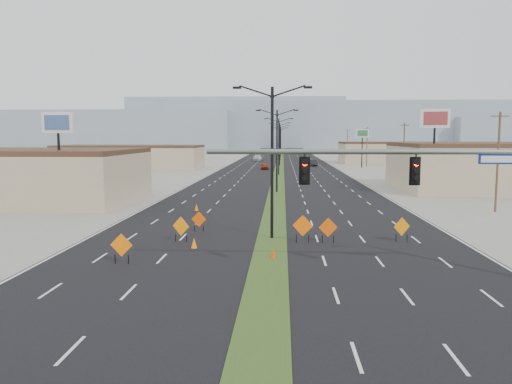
{
  "coord_description": "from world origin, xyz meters",
  "views": [
    {
      "loc": [
        0.69,
        -20.85,
        6.77
      ],
      "look_at": [
        -1.02,
        11.32,
        3.2
      ],
      "focal_mm": 35.0,
      "sensor_mm": 36.0,
      "label": 1
    }
  ],
  "objects_px": {
    "cone_1": "(273,253)",
    "construction_sign_3": "(303,227)",
    "pole_sign_west": "(58,130)",
    "streetlight_3": "(280,143)",
    "cone_2": "(299,222)",
    "streetlight_5": "(281,141)",
    "cone_0": "(194,243)",
    "car_left": "(265,166)",
    "construction_sign_4": "(328,228)",
    "streetlight_0": "(272,157)",
    "construction_sign_1": "(121,246)",
    "car_mid": "(313,163)",
    "streetlight_1": "(277,148)",
    "cone_3": "(196,207)",
    "pole_sign_east_near": "(435,125)",
    "construction_sign_2": "(199,220)",
    "construction_sign_5": "(402,228)",
    "pole_sign_east_far": "(362,136)",
    "construction_sign_0": "(181,227)",
    "streetlight_2": "(279,144)",
    "car_far": "(258,158)",
    "streetlight_6": "(281,140)",
    "streetlight_4": "(280,142)",
    "signal_mast": "(457,181)"
  },
  "relations": [
    {
      "from": "cone_1",
      "to": "streetlight_0",
      "type": "bearing_deg",
      "value": 91.95
    },
    {
      "from": "signal_mast",
      "to": "streetlight_5",
      "type": "distance_m",
      "value": 150.25
    },
    {
      "from": "cone_3",
      "to": "pole_sign_east_near",
      "type": "bearing_deg",
      "value": 27.96
    },
    {
      "from": "construction_sign_5",
      "to": "car_far",
      "type": "bearing_deg",
      "value": 73.78
    },
    {
      "from": "cone_3",
      "to": "streetlight_0",
      "type": "bearing_deg",
      "value": -59.44
    },
    {
      "from": "streetlight_5",
      "to": "cone_0",
      "type": "distance_m",
      "value": 143.39
    },
    {
      "from": "car_left",
      "to": "construction_sign_4",
      "type": "xyz_separation_m",
      "value": [
        6.68,
        -72.43,
        0.32
      ]
    },
    {
      "from": "cone_2",
      "to": "pole_sign_west",
      "type": "distance_m",
      "value": 25.29
    },
    {
      "from": "streetlight_2",
      "to": "streetlight_4",
      "type": "xyz_separation_m",
      "value": [
        0.0,
        56.0,
        0.0
      ]
    },
    {
      "from": "construction_sign_2",
      "to": "cone_1",
      "type": "relative_size",
      "value": 2.46
    },
    {
      "from": "construction_sign_2",
      "to": "cone_0",
      "type": "relative_size",
      "value": 2.27
    },
    {
      "from": "streetlight_3",
      "to": "construction_sign_1",
      "type": "xyz_separation_m",
      "value": [
        -7.87,
        -91.2,
        -4.44
      ]
    },
    {
      "from": "streetlight_5",
      "to": "car_left",
      "type": "relative_size",
      "value": 2.64
    },
    {
      "from": "pole_sign_east_near",
      "to": "car_mid",
      "type": "bearing_deg",
      "value": 110.84
    },
    {
      "from": "pole_sign_east_far",
      "to": "construction_sign_0",
      "type": "bearing_deg",
      "value": -92.69
    },
    {
      "from": "construction_sign_3",
      "to": "car_left",
      "type": "bearing_deg",
      "value": 111.56
    },
    {
      "from": "car_far",
      "to": "pole_sign_west",
      "type": "bearing_deg",
      "value": -96.61
    },
    {
      "from": "construction_sign_4",
      "to": "streetlight_4",
      "type": "bearing_deg",
      "value": 80.41
    },
    {
      "from": "streetlight_0",
      "to": "construction_sign_0",
      "type": "height_order",
      "value": "streetlight_0"
    },
    {
      "from": "construction_sign_5",
      "to": "cone_2",
      "type": "relative_size",
      "value": 2.34
    },
    {
      "from": "streetlight_6",
      "to": "streetlight_4",
      "type": "bearing_deg",
      "value": -90.0
    },
    {
      "from": "streetlight_6",
      "to": "cone_0",
      "type": "bearing_deg",
      "value": -91.56
    },
    {
      "from": "car_left",
      "to": "cone_1",
      "type": "xyz_separation_m",
      "value": [
        3.25,
        -76.69,
        -0.35
      ]
    },
    {
      "from": "cone_0",
      "to": "cone_3",
      "type": "distance_m",
      "value": 15.63
    },
    {
      "from": "signal_mast",
      "to": "cone_1",
      "type": "height_order",
      "value": "signal_mast"
    },
    {
      "from": "streetlight_0",
      "to": "cone_2",
      "type": "height_order",
      "value": "streetlight_0"
    },
    {
      "from": "streetlight_2",
      "to": "cone_2",
      "type": "distance_m",
      "value": 51.91
    },
    {
      "from": "streetlight_3",
      "to": "cone_2",
      "type": "height_order",
      "value": "streetlight_3"
    },
    {
      "from": "streetlight_2",
      "to": "construction_sign_0",
      "type": "distance_m",
      "value": 57.93
    },
    {
      "from": "streetlight_3",
      "to": "construction_sign_4",
      "type": "distance_m",
      "value": 85.49
    },
    {
      "from": "construction_sign_5",
      "to": "signal_mast",
      "type": "bearing_deg",
      "value": -113.01
    },
    {
      "from": "cone_3",
      "to": "pole_sign_east_near",
      "type": "relative_size",
      "value": 0.06
    },
    {
      "from": "construction_sign_5",
      "to": "cone_0",
      "type": "xyz_separation_m",
      "value": [
        -13.08,
        -2.52,
        -0.63
      ]
    },
    {
      "from": "car_far",
      "to": "construction_sign_4",
      "type": "height_order",
      "value": "same"
    },
    {
      "from": "signal_mast",
      "to": "streetlight_3",
      "type": "distance_m",
      "value": 94.39
    },
    {
      "from": "construction_sign_1",
      "to": "streetlight_3",
      "type": "bearing_deg",
      "value": 91.47
    },
    {
      "from": "streetlight_0",
      "to": "pole_sign_east_near",
      "type": "xyz_separation_m",
      "value": [
        18.07,
        25.61,
        2.73
      ]
    },
    {
      "from": "streetlight_4",
      "to": "streetlight_6",
      "type": "height_order",
      "value": "same"
    },
    {
      "from": "streetlight_1",
      "to": "car_mid",
      "type": "xyz_separation_m",
      "value": [
        7.75,
        55.36,
        -4.71
      ]
    },
    {
      "from": "streetlight_1",
      "to": "pole_sign_east_far",
      "type": "xyz_separation_m",
      "value": [
        18.23,
        50.62,
        1.45
      ]
    },
    {
      "from": "construction_sign_4",
      "to": "pole_sign_east_near",
      "type": "height_order",
      "value": "pole_sign_east_near"
    },
    {
      "from": "construction_sign_1",
      "to": "car_mid",
      "type": "bearing_deg",
      "value": 86.61
    },
    {
      "from": "pole_sign_west",
      "to": "cone_1",
      "type": "bearing_deg",
      "value": -43.3
    },
    {
      "from": "streetlight_2",
      "to": "pole_sign_east_far",
      "type": "xyz_separation_m",
      "value": [
        18.23,
        22.62,
        1.45
      ]
    },
    {
      "from": "cone_1",
      "to": "construction_sign_3",
      "type": "bearing_deg",
      "value": 66.76
    },
    {
      "from": "construction_sign_2",
      "to": "construction_sign_5",
      "type": "bearing_deg",
      "value": -5.82
    },
    {
      "from": "streetlight_1",
      "to": "streetlight_4",
      "type": "relative_size",
      "value": 1.0
    },
    {
      "from": "construction_sign_2",
      "to": "car_far",
      "type": "bearing_deg",
      "value": 96.5
    },
    {
      "from": "car_far",
      "to": "streetlight_6",
      "type": "bearing_deg",
      "value": 85.82
    },
    {
      "from": "construction_sign_2",
      "to": "construction_sign_4",
      "type": "bearing_deg",
      "value": -15.2
    }
  ]
}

